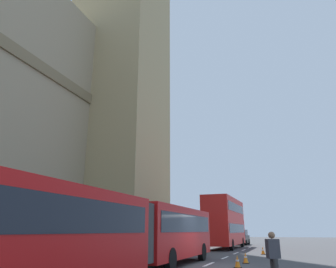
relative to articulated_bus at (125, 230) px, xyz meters
The scene contains 9 objects.
ground_plane 5.59m from the articulated_bus, 22.05° to the right, with size 160.00×160.00×0.00m, color #424244.
lane_centre_marking 8.55m from the articulated_bus, 13.78° to the right, with size 34.40×0.16×0.01m.
articulated_bus is the anchor object (origin of this frame).
double_decker_bus 21.76m from the articulated_bus, ahead, with size 10.56×2.54×4.90m.
sedan_lead 30.64m from the articulated_bus, ahead, with size 4.40×1.86×1.85m.
traffic_cone_west 6.19m from the articulated_bus, 37.87° to the right, with size 0.36×0.36×0.58m.
traffic_cone_middle 8.17m from the articulated_bus, 28.07° to the right, with size 0.36×0.36×0.58m.
traffic_cone_east 14.95m from the articulated_bus, 16.20° to the right, with size 0.36×0.36×0.58m.
pedestrian_near_cones 5.75m from the articulated_bus, 94.10° to the right, with size 0.41×0.47×1.69m.
Camera 1 is at (-16.65, -4.29, 1.72)m, focal length 33.37 mm.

